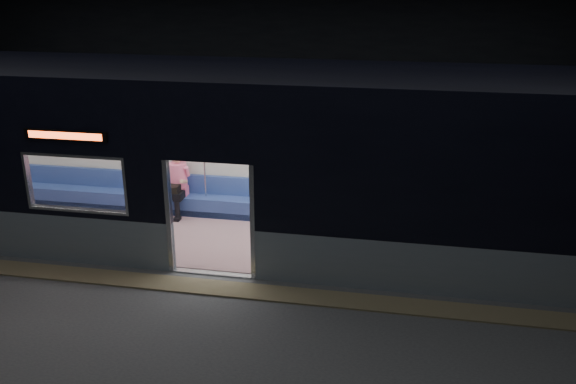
% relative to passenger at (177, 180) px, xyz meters
% --- Properties ---
extents(station_floor, '(24.00, 14.00, 0.01)m').
position_rel_passenger_xyz_m(station_floor, '(1.54, -3.55, -0.80)').
color(station_floor, '#47494C').
rests_on(station_floor, ground).
extents(station_envelope, '(24.00, 14.00, 5.00)m').
position_rel_passenger_xyz_m(station_envelope, '(1.54, -3.55, 2.86)').
color(station_envelope, black).
rests_on(station_envelope, station_floor).
extents(tactile_strip, '(22.80, 0.50, 0.03)m').
position_rel_passenger_xyz_m(tactile_strip, '(1.54, -3.00, -0.78)').
color(tactile_strip, '#8C7F59').
rests_on(tactile_strip, station_floor).
extents(metro_car, '(18.00, 3.04, 3.35)m').
position_rel_passenger_xyz_m(metro_car, '(1.54, -1.00, 1.05)').
color(metro_car, gray).
rests_on(metro_car, station_floor).
extents(passenger, '(0.42, 0.70, 1.37)m').
position_rel_passenger_xyz_m(passenger, '(0.00, 0.00, 0.00)').
color(passenger, black).
rests_on(passenger, metro_car).
extents(handbag, '(0.35, 0.33, 0.14)m').
position_rel_passenger_xyz_m(handbag, '(-0.03, -0.23, -0.12)').
color(handbag, black).
rests_on(handbag, passenger).
extents(transit_map, '(1.11, 0.03, 0.72)m').
position_rel_passenger_xyz_m(transit_map, '(4.45, 0.31, 0.71)').
color(transit_map, white).
rests_on(transit_map, metro_car).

